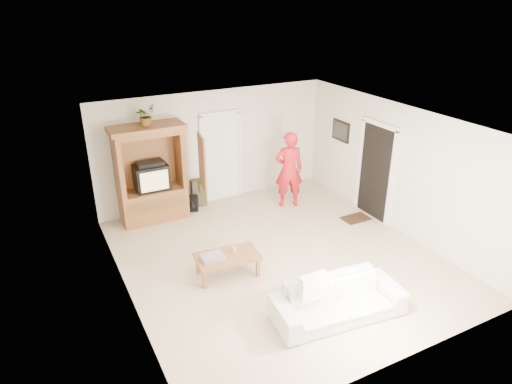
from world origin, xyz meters
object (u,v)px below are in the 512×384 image
sofa (338,300)px  coffee_table (227,258)px  man (289,170)px  armoire (153,180)px

sofa → coffee_table: 2.06m
man → coffee_table: man is taller
man → sofa: 4.03m
man → sofa: bearing=89.0°
armoire → sofa: size_ratio=1.04×
man → sofa: (-1.38, -3.75, -0.59)m
man → coffee_table: size_ratio=1.54×
man → coffee_table: bearing=58.4°
man → coffee_table: (-2.42, -1.97, -0.53)m
man → coffee_table: 3.16m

